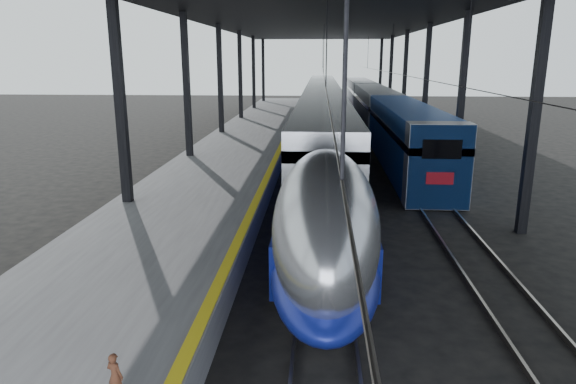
{
  "coord_description": "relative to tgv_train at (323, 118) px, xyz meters",
  "views": [
    {
      "loc": [
        1.8,
        -14.29,
        6.51
      ],
      "look_at": [
        0.73,
        2.98,
        2.0
      ],
      "focal_mm": 32.0,
      "sensor_mm": 36.0,
      "label": 1
    }
  ],
  "objects": [
    {
      "name": "second_train",
      "position": [
        5.0,
        8.34,
        -0.04
      ],
      "size": [
        2.78,
        56.05,
        3.83
      ],
      "color": "navy",
      "rests_on": "ground"
    },
    {
      "name": "rails",
      "position": [
        2.5,
        -6.55,
        -1.9
      ],
      "size": [
        6.52,
        80.0,
        0.16
      ],
      "color": "slate",
      "rests_on": "ground"
    },
    {
      "name": "ground",
      "position": [
        -2.0,
        -26.55,
        -1.98
      ],
      "size": [
        160.0,
        160.0,
        0.0
      ],
      "primitive_type": "plane",
      "color": "black",
      "rests_on": "ground"
    },
    {
      "name": "yellow_strip",
      "position": [
        -2.7,
        -6.55,
        -0.97
      ],
      "size": [
        0.3,
        80.0,
        0.01
      ],
      "primitive_type": "cube",
      "color": "gold",
      "rests_on": "platform"
    },
    {
      "name": "canopy",
      "position": [
        -0.1,
        -6.55,
        7.14
      ],
      "size": [
        18.0,
        75.0,
        9.47
      ],
      "color": "black",
      "rests_on": "ground"
    },
    {
      "name": "platform",
      "position": [
        -5.5,
        -6.55,
        -1.48
      ],
      "size": [
        6.0,
        80.0,
        1.0
      ],
      "primitive_type": "cube",
      "color": "#4C4C4F",
      "rests_on": "ground"
    },
    {
      "name": "child",
      "position": [
        -3.52,
        -33.61,
        -0.56
      ],
      "size": [
        0.36,
        0.3,
        0.85
      ],
      "primitive_type": "imported",
      "rotation": [
        0.0,
        0.0,
        2.77
      ],
      "color": "#4C2819",
      "rests_on": "platform"
    },
    {
      "name": "tgv_train",
      "position": [
        0.0,
        0.0,
        0.0
      ],
      "size": [
        2.95,
        65.2,
        4.23
      ],
      "color": "#A9ABB0",
      "rests_on": "ground"
    }
  ]
}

